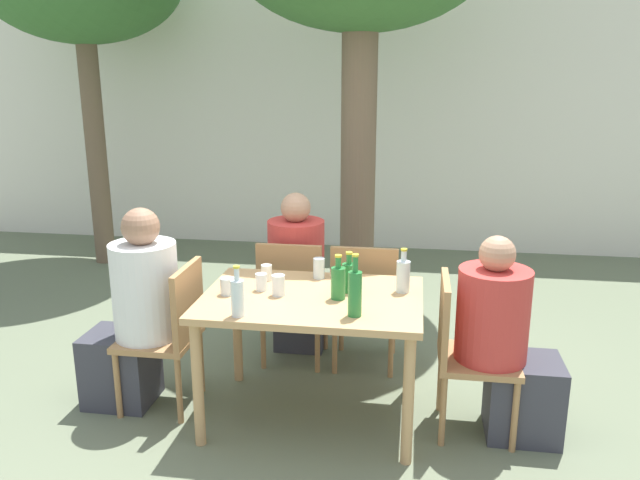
{
  "coord_description": "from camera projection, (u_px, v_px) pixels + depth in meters",
  "views": [
    {
      "loc": [
        0.56,
        -3.3,
        1.99
      ],
      "look_at": [
        0.0,
        0.3,
        1.02
      ],
      "focal_mm": 35.0,
      "sensor_mm": 36.0,
      "label": 1
    }
  ],
  "objects": [
    {
      "name": "ground_plane",
      "position": [
        312.0,
        416.0,
        3.74
      ],
      "size": [
        30.0,
        30.0,
        0.0
      ],
      "primitive_type": "plane",
      "color": "#667056"
    },
    {
      "name": "cafe_building_wall",
      "position": [
        368.0,
        127.0,
        7.09
      ],
      "size": [
        10.0,
        0.08,
        2.8
      ],
      "color": "white",
      "rests_on": "ground_plane"
    },
    {
      "name": "dining_table_front",
      "position": [
        312.0,
        311.0,
        3.57
      ],
      "size": [
        1.25,
        0.88,
        0.77
      ],
      "color": "tan",
      "rests_on": "ground_plane"
    },
    {
      "name": "patio_chair_0",
      "position": [
        171.0,
        328.0,
        3.74
      ],
      "size": [
        0.44,
        0.44,
        0.9
      ],
      "rotation": [
        0.0,
        0.0,
        -1.57
      ],
      "color": "#A87A4C",
      "rests_on": "ground_plane"
    },
    {
      "name": "patio_chair_1",
      "position": [
        463.0,
        346.0,
        3.49
      ],
      "size": [
        0.44,
        0.44,
        0.9
      ],
      "rotation": [
        0.0,
        0.0,
        1.57
      ],
      "color": "#A87A4C",
      "rests_on": "ground_plane"
    },
    {
      "name": "patio_chair_2",
      "position": [
        292.0,
        295.0,
        4.29
      ],
      "size": [
        0.44,
        0.44,
        0.9
      ],
      "rotation": [
        0.0,
        0.0,
        3.14
      ],
      "color": "#A87A4C",
      "rests_on": "ground_plane"
    },
    {
      "name": "patio_chair_3",
      "position": [
        365.0,
        299.0,
        4.22
      ],
      "size": [
        0.44,
        0.44,
        0.9
      ],
      "rotation": [
        0.0,
        0.0,
        3.14
      ],
      "color": "#A87A4C",
      "rests_on": "ground_plane"
    },
    {
      "name": "person_seated_0",
      "position": [
        135.0,
        317.0,
        3.76
      ],
      "size": [
        0.6,
        0.39,
        1.24
      ],
      "rotation": [
        0.0,
        0.0,
        -1.57
      ],
      "color": "#383842",
      "rests_on": "ground_plane"
    },
    {
      "name": "person_seated_1",
      "position": [
        506.0,
        347.0,
        3.45
      ],
      "size": [
        0.6,
        0.4,
        1.16
      ],
      "rotation": [
        0.0,
        0.0,
        1.57
      ],
      "color": "#383842",
      "rests_on": "ground_plane"
    },
    {
      "name": "person_seated_2",
      "position": [
        299.0,
        280.0,
        4.5
      ],
      "size": [
        0.4,
        0.6,
        1.2
      ],
      "rotation": [
        0.0,
        0.0,
        3.14
      ],
      "color": "#383842",
      "rests_on": "ground_plane"
    },
    {
      "name": "green_bottle_0",
      "position": [
        338.0,
        282.0,
        3.48
      ],
      "size": [
        0.08,
        0.08,
        0.26
      ],
      "color": "#287A38",
      "rests_on": "dining_table_front"
    },
    {
      "name": "water_bottle_1",
      "position": [
        238.0,
        297.0,
        3.23
      ],
      "size": [
        0.07,
        0.07,
        0.27
      ],
      "color": "silver",
      "rests_on": "dining_table_front"
    },
    {
      "name": "green_bottle_2",
      "position": [
        355.0,
        292.0,
        3.22
      ],
      "size": [
        0.07,
        0.07,
        0.34
      ],
      "color": "#287A38",
      "rests_on": "dining_table_front"
    },
    {
      "name": "water_bottle_3",
      "position": [
        403.0,
        275.0,
        3.59
      ],
      "size": [
        0.08,
        0.08,
        0.26
      ],
      "color": "silver",
      "rests_on": "dining_table_front"
    },
    {
      "name": "green_bottle_4",
      "position": [
        349.0,
        276.0,
        3.59
      ],
      "size": [
        0.08,
        0.08,
        0.24
      ],
      "color": "#287A38",
      "rests_on": "dining_table_front"
    },
    {
      "name": "drinking_glass_0",
      "position": [
        261.0,
        282.0,
        3.63
      ],
      "size": [
        0.07,
        0.07,
        0.1
      ],
      "color": "white",
      "rests_on": "dining_table_front"
    },
    {
      "name": "drinking_glass_1",
      "position": [
        227.0,
        286.0,
        3.56
      ],
      "size": [
        0.08,
        0.08,
        0.1
      ],
      "color": "silver",
      "rests_on": "dining_table_front"
    },
    {
      "name": "drinking_glass_2",
      "position": [
        319.0,
        268.0,
        3.84
      ],
      "size": [
        0.07,
        0.07,
        0.13
      ],
      "color": "silver",
      "rests_on": "dining_table_front"
    },
    {
      "name": "drinking_glass_3",
      "position": [
        267.0,
        272.0,
        3.81
      ],
      "size": [
        0.07,
        0.07,
        0.09
      ],
      "color": "silver",
      "rests_on": "dining_table_front"
    },
    {
      "name": "drinking_glass_4",
      "position": [
        278.0,
        285.0,
        3.54
      ],
      "size": [
        0.07,
        0.07,
        0.12
      ],
      "color": "white",
      "rests_on": "dining_table_front"
    }
  ]
}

